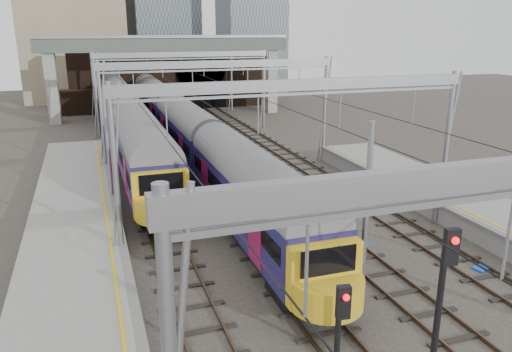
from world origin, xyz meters
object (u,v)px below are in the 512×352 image
object	(u,v)px
train_main	(171,116)
train_second	(122,111)
signal_near_centre	(441,299)
signal_near_left	(339,345)

from	to	relation	value
train_main	train_second	size ratio (longest dim) A/B	1.25
train_second	signal_near_centre	size ratio (longest dim) A/B	9.36
train_second	train_main	bearing A→B (deg)	-42.54
train_main	train_second	bearing A→B (deg)	137.46
train_main	signal_near_centre	xyz separation A→B (m)	(1.12, -35.29, 0.89)
signal_near_left	signal_near_centre	size ratio (longest dim) A/B	0.84
train_second	signal_near_centre	xyz separation A→B (m)	(5.12, -38.96, 0.78)
train_main	signal_near_left	size ratio (longest dim) A/B	13.98
train_main	signal_near_left	bearing A→B (deg)	-93.14
train_main	signal_near_centre	world-z (taller)	signal_near_centre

